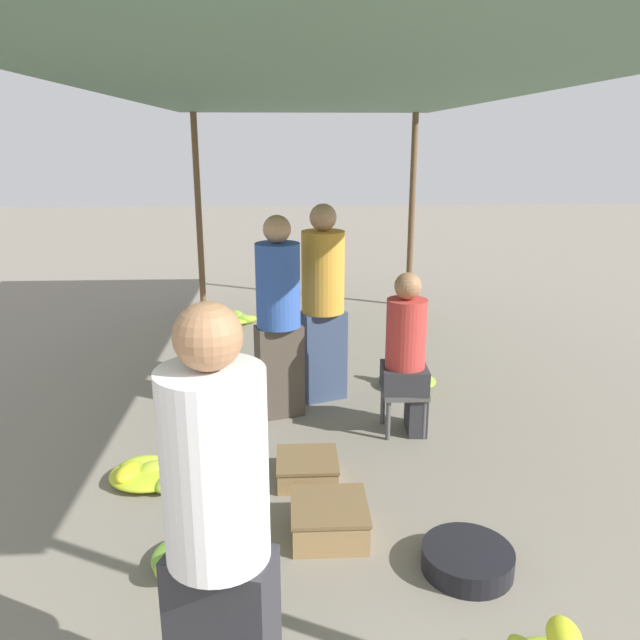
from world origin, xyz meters
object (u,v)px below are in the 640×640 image
banana_pile_left_3 (151,471)px  shopper_walking_mid (279,315)px  crate_near (329,519)px  crate_mid (307,469)px  basin_black (467,559)px  vendor_foreground (218,531)px  vendor_seated (408,353)px  stool (404,397)px  banana_pile_right_0 (407,377)px  banana_pile_left_2 (234,319)px  banana_pile_left_1 (200,554)px  shopper_walking_far (323,301)px  banana_pile_left_0 (214,361)px

banana_pile_left_3 → shopper_walking_mid: size_ratio=0.36×
crate_near → crate_mid: 0.62m
basin_black → crate_near: (-0.70, 0.33, 0.04)m
vendor_foreground → vendor_seated: 2.75m
crate_mid → shopper_walking_mid: 1.30m
shopper_walking_mid → stool: bearing=-20.4°
stool → crate_near: 1.46m
vendor_foreground → vendor_seated: size_ratio=1.35×
stool → crate_mid: (-0.76, -0.68, -0.21)m
stool → banana_pile_right_0: 0.94m
vendor_foreground → crate_mid: bearing=78.9°
banana_pile_left_2 → crate_mid: (0.79, -3.68, 0.02)m
vendor_seated → shopper_walking_mid: shopper_walking_mid is taller
basin_black → banana_pile_left_3: size_ratio=0.82×
vendor_seated → banana_pile_left_2: bearing=117.6°
vendor_seated → banana_pile_left_1: size_ratio=2.39×
stool → vendor_seated: size_ratio=0.28×
vendor_seated → crate_near: vendor_seated is taller
shopper_walking_far → vendor_foreground: bearing=-99.5°
banana_pile_left_0 → crate_mid: banana_pile_left_0 is taller
basin_black → shopper_walking_far: 2.52m
stool → banana_pile_right_0: bearing=77.2°
crate_mid → basin_black: bearing=-49.2°
banana_pile_left_2 → banana_pile_left_1: bearing=-87.5°
banana_pile_left_3 → crate_near: size_ratio=1.34×
shopper_walking_mid → basin_black: bearing=-63.1°
shopper_walking_mid → crate_mid: bearing=-79.6°
banana_pile_left_0 → banana_pile_left_2: 1.54m
vendor_seated → shopper_walking_far: size_ratio=0.75×
banana_pile_left_3 → vendor_seated: bearing=19.1°
vendor_seated → basin_black: vendor_seated is taller
banana_pile_left_1 → banana_pile_left_2: banana_pile_left_1 is taller
crate_near → shopper_walking_far: size_ratio=0.26×
crate_mid → shopper_walking_mid: size_ratio=0.25×
banana_pile_left_0 → shopper_walking_far: 1.53m
banana_pile_left_3 → shopper_walking_mid: (0.85, 0.98, 0.79)m
banana_pile_left_0 → crate_near: (0.97, -2.75, 0.03)m
vendor_seated → basin_black: 1.73m
vendor_seated → crate_near: bearing=-117.3°
vendor_foreground → banana_pile_left_3: (-0.68, 1.87, -0.82)m
shopper_walking_mid → vendor_seated: bearing=-20.0°
vendor_foreground → stool: 2.79m
banana_pile_left_3 → banana_pile_right_0: size_ratio=1.12×
banana_pile_left_0 → banana_pile_right_0: banana_pile_right_0 is taller
shopper_walking_mid → shopper_walking_far: bearing=41.5°
banana_pile_left_0 → banana_pile_left_3: banana_pile_left_0 is taller
stool → banana_pile_left_3: stool is taller
stool → shopper_walking_far: 1.07m
vendor_foreground → shopper_walking_far: 3.21m
vendor_seated → banana_pile_right_0: bearing=78.3°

